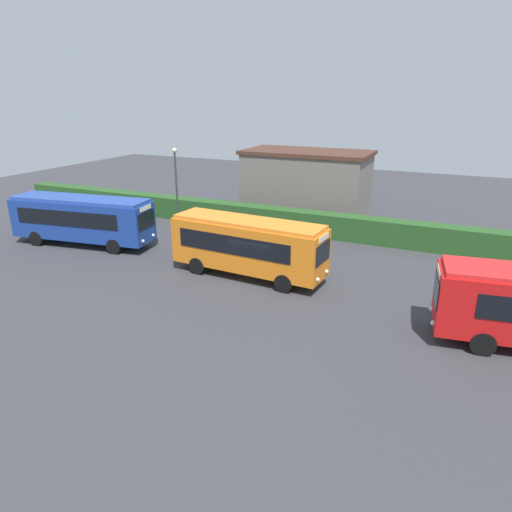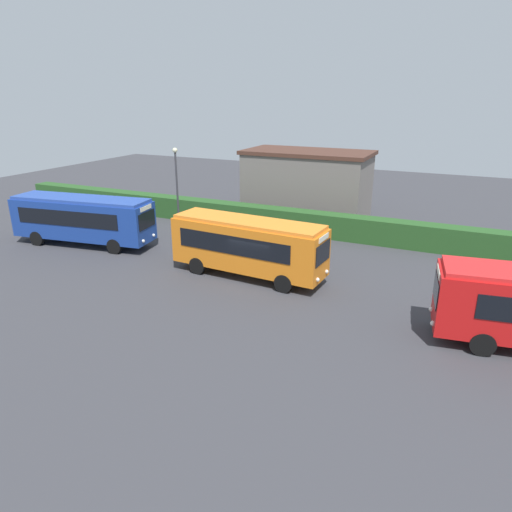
{
  "view_description": "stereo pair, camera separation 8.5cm",
  "coord_description": "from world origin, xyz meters",
  "px_view_note": "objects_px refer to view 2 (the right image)",
  "views": [
    {
      "loc": [
        10.2,
        -21.91,
        9.94
      ],
      "look_at": [
        0.11,
        -0.17,
        1.5
      ],
      "focal_mm": 32.6,
      "sensor_mm": 36.0,
      "label": 1
    },
    {
      "loc": [
        10.27,
        -21.88,
        9.94
      ],
      "look_at": [
        0.11,
        -0.17,
        1.5
      ],
      "focal_mm": 32.6,
      "sensor_mm": 36.0,
      "label": 2
    }
  ],
  "objects_px": {
    "person_center": "(77,221)",
    "bus_orange": "(248,245)",
    "bus_blue": "(83,218)",
    "lamppost": "(177,181)",
    "person_left": "(55,220)"
  },
  "relations": [
    {
      "from": "bus_orange",
      "to": "lamppost",
      "type": "bearing_deg",
      "value": 149.43
    },
    {
      "from": "bus_orange",
      "to": "person_left",
      "type": "bearing_deg",
      "value": 178.01
    },
    {
      "from": "bus_blue",
      "to": "lamppost",
      "type": "relative_size",
      "value": 1.62
    },
    {
      "from": "person_center",
      "to": "bus_orange",
      "type": "bearing_deg",
      "value": 33.89
    },
    {
      "from": "person_left",
      "to": "lamppost",
      "type": "distance_m",
      "value": 9.55
    },
    {
      "from": "bus_blue",
      "to": "person_left",
      "type": "xyz_separation_m",
      "value": [
        -3.95,
        1.13,
        -0.88
      ]
    },
    {
      "from": "bus_orange",
      "to": "person_center",
      "type": "distance_m",
      "value": 15.29
    },
    {
      "from": "bus_blue",
      "to": "person_left",
      "type": "height_order",
      "value": "bus_blue"
    },
    {
      "from": "bus_orange",
      "to": "person_left",
      "type": "height_order",
      "value": "bus_orange"
    },
    {
      "from": "bus_blue",
      "to": "lamppost",
      "type": "bearing_deg",
      "value": 44.29
    },
    {
      "from": "bus_blue",
      "to": "person_center",
      "type": "bearing_deg",
      "value": 136.55
    },
    {
      "from": "person_center",
      "to": "person_left",
      "type": "bearing_deg",
      "value": -120.95
    },
    {
      "from": "bus_orange",
      "to": "person_center",
      "type": "xyz_separation_m",
      "value": [
        -15.1,
        2.18,
        -0.9
      ]
    },
    {
      "from": "bus_blue",
      "to": "person_center",
      "type": "relative_size",
      "value": 5.32
    },
    {
      "from": "bus_orange",
      "to": "person_center",
      "type": "height_order",
      "value": "bus_orange"
    }
  ]
}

